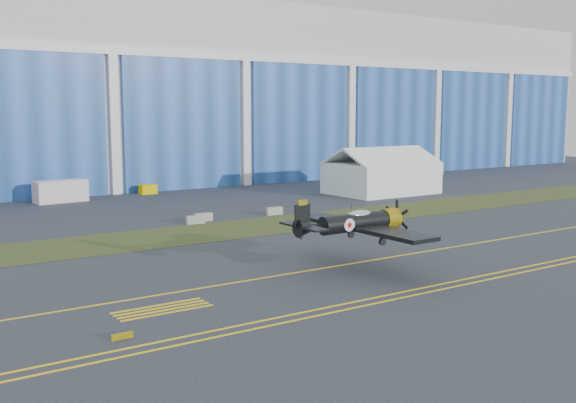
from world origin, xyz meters
TOP-DOWN VIEW (x-y plane):
  - ground at (0.00, 0.00)m, footprint 260.00×260.00m
  - grass_median at (0.00, 14.00)m, footprint 260.00×10.00m
  - hangar at (0.00, 71.79)m, footprint 220.00×45.70m
  - taxiway_centreline at (0.00, -5.00)m, footprint 200.00×0.20m
  - edge_line_near at (0.00, -14.50)m, footprint 80.00×0.20m
  - edge_line_far at (0.00, -13.50)m, footprint 80.00×0.20m
  - hold_short_ladder at (-18.00, -8.10)m, footprint 6.00×2.40m
  - guard_board_left at (-22.00, -12.00)m, footprint 1.20×0.15m
  - warbird at (-1.59, -6.64)m, footprint 11.49×13.87m
  - tent at (32.61, 28.28)m, footprint 14.87×10.92m
  - shipping_container at (-9.18, 45.04)m, footprint 6.96×3.36m
  - tug at (3.90, 46.92)m, footprint 2.42×1.57m
  - gse_box at (61.56, 44.91)m, footprint 3.57×2.54m
  - barrier_a at (-2.21, 19.13)m, footprint 2.07×0.93m
  - barrier_b at (-0.71, 20.19)m, footprint 2.03×0.72m
  - barrier_c at (8.29, 19.75)m, footprint 2.05×0.78m

SIDE VIEW (x-z plane):
  - ground at x=0.00m, z-range 0.00..0.00m
  - taxiway_centreline at x=0.00m, z-range 0.00..0.02m
  - edge_line_near at x=0.00m, z-range 0.00..0.02m
  - edge_line_far at x=0.00m, z-range 0.00..0.02m
  - hold_short_ladder at x=-18.00m, z-range 0.00..0.02m
  - grass_median at x=0.00m, z-range 0.01..0.03m
  - guard_board_left at x=-22.00m, z-range 0.00..0.35m
  - barrier_a at x=-2.21m, z-range 0.00..0.90m
  - barrier_b at x=-0.71m, z-range 0.00..0.90m
  - barrier_c at x=8.29m, z-range 0.00..0.90m
  - tug at x=3.90m, z-range 0.00..1.38m
  - gse_box at x=61.56m, z-range 0.00..1.94m
  - shipping_container at x=-9.18m, z-range 0.00..2.91m
  - tent at x=32.61m, z-range 0.00..6.89m
  - warbird at x=-1.59m, z-range 1.60..5.71m
  - hangar at x=0.00m, z-range -0.04..29.96m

